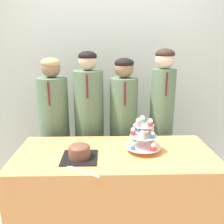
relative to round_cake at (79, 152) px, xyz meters
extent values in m
cube|color=silver|center=(0.26, 1.26, 0.52)|extent=(9.00, 0.06, 2.70)
cube|color=#EF9951|center=(0.26, 0.10, -0.44)|extent=(1.55, 0.69, 0.77)
cube|color=black|center=(0.00, 0.00, -0.05)|extent=(0.26, 0.26, 0.01)
cylinder|color=brown|center=(0.00, 0.00, -0.01)|extent=(0.16, 0.16, 0.07)
ellipsoid|color=brown|center=(0.00, 0.00, 0.03)|extent=(0.16, 0.16, 0.06)
cube|color=silver|center=(0.06, -0.21, -0.05)|extent=(0.19, 0.14, 0.00)
cube|color=#B2B2B7|center=(-0.07, -0.12, -0.05)|extent=(0.09, 0.07, 0.01)
cylinder|color=silver|center=(0.49, 0.12, 0.05)|extent=(0.02, 0.02, 0.22)
cylinder|color=silver|center=(0.49, 0.12, -0.01)|extent=(0.28, 0.28, 0.01)
cylinder|color=silver|center=(0.49, 0.12, 0.07)|extent=(0.21, 0.21, 0.01)
cylinder|color=silver|center=(0.49, 0.12, 0.16)|extent=(0.16, 0.16, 0.01)
cylinder|color=pink|center=(0.57, 0.19, 0.00)|extent=(0.04, 0.04, 0.03)
sphere|color=beige|center=(0.57, 0.19, 0.03)|extent=(0.04, 0.04, 0.04)
cylinder|color=#4CB766|center=(0.43, 0.21, 0.01)|extent=(0.04, 0.04, 0.03)
sphere|color=beige|center=(0.43, 0.21, 0.03)|extent=(0.04, 0.04, 0.04)
cylinder|color=#3893DB|center=(0.40, 0.04, 0.01)|extent=(0.04, 0.04, 0.03)
sphere|color=#F4E5C6|center=(0.40, 0.04, 0.03)|extent=(0.03, 0.03, 0.03)
cylinder|color=#E5333D|center=(0.55, 0.03, 0.00)|extent=(0.05, 0.05, 0.03)
sphere|color=beige|center=(0.55, 0.03, 0.03)|extent=(0.04, 0.04, 0.04)
cylinder|color=#3893DB|center=(0.54, 0.06, 0.09)|extent=(0.04, 0.04, 0.03)
sphere|color=white|center=(0.54, 0.06, 0.11)|extent=(0.03, 0.03, 0.03)
cylinder|color=orange|center=(0.56, 0.15, 0.09)|extent=(0.04, 0.04, 0.03)
sphere|color=silver|center=(0.56, 0.15, 0.12)|extent=(0.04, 0.04, 0.04)
cylinder|color=#3893DB|center=(0.46, 0.19, 0.09)|extent=(0.04, 0.04, 0.03)
sphere|color=beige|center=(0.46, 0.19, 0.12)|extent=(0.04, 0.04, 0.04)
cylinder|color=#E5333D|center=(0.41, 0.13, 0.09)|extent=(0.04, 0.04, 0.03)
sphere|color=white|center=(0.41, 0.13, 0.12)|extent=(0.04, 0.04, 0.04)
cylinder|color=white|center=(0.46, 0.04, 0.09)|extent=(0.05, 0.05, 0.03)
sphere|color=white|center=(0.46, 0.04, 0.12)|extent=(0.04, 0.04, 0.04)
cylinder|color=pink|center=(0.44, 0.09, 0.18)|extent=(0.05, 0.05, 0.03)
sphere|color=beige|center=(0.44, 0.09, 0.21)|extent=(0.04, 0.04, 0.04)
cylinder|color=#E5333D|center=(0.53, 0.09, 0.18)|extent=(0.04, 0.04, 0.03)
sphere|color=white|center=(0.53, 0.09, 0.20)|extent=(0.04, 0.04, 0.04)
cylinder|color=#4CB766|center=(0.48, 0.17, 0.18)|extent=(0.04, 0.04, 0.03)
sphere|color=silver|center=(0.48, 0.17, 0.20)|extent=(0.04, 0.04, 0.04)
cylinder|color=#567556|center=(-0.33, 0.70, -0.19)|extent=(0.29, 0.29, 1.28)
sphere|color=#8E6B4C|center=(-0.33, 0.70, 0.55)|extent=(0.18, 0.18, 0.18)
ellipsoid|color=tan|center=(-0.33, 0.70, 0.60)|extent=(0.18, 0.18, 0.10)
cube|color=maroon|center=(-0.33, 0.55, 0.32)|extent=(0.02, 0.01, 0.22)
cylinder|color=#567556|center=(0.03, 0.70, -0.15)|extent=(0.29, 0.29, 1.35)
sphere|color=#D6AD89|center=(0.03, 0.70, 0.61)|extent=(0.18, 0.18, 0.18)
ellipsoid|color=black|center=(0.03, 0.70, 0.66)|extent=(0.18, 0.18, 0.10)
cube|color=maroon|center=(0.03, 0.55, 0.39)|extent=(0.02, 0.01, 0.22)
cylinder|color=#567556|center=(0.37, 0.70, -0.19)|extent=(0.28, 0.28, 1.27)
sphere|color=#8E6B4C|center=(0.37, 0.70, 0.54)|extent=(0.18, 0.18, 0.18)
ellipsoid|color=black|center=(0.37, 0.70, 0.59)|extent=(0.19, 0.19, 0.10)
cube|color=maroon|center=(0.37, 0.56, 0.32)|extent=(0.02, 0.01, 0.22)
cylinder|color=#567556|center=(0.76, 0.70, -0.15)|extent=(0.24, 0.24, 1.36)
sphere|color=beige|center=(0.76, 0.70, 0.63)|extent=(0.18, 0.18, 0.18)
ellipsoid|color=#332319|center=(0.76, 0.70, 0.68)|extent=(0.19, 0.19, 0.10)
cube|color=maroon|center=(0.76, 0.58, 0.40)|extent=(0.02, 0.01, 0.22)
camera|label=1|loc=(0.20, -1.60, 0.74)|focal=38.00mm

